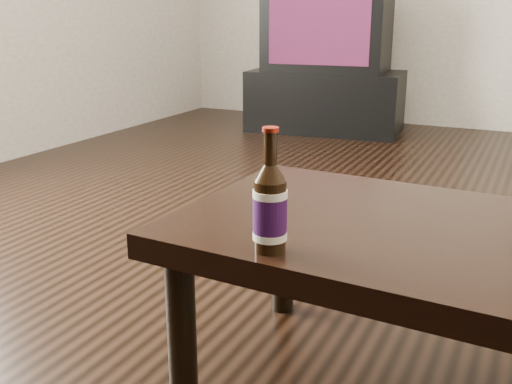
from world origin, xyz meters
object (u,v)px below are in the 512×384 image
at_px(coffee_table, 437,256).
at_px(tv_stand, 325,101).
at_px(tv, 328,26).
at_px(beer_bottle, 270,209).

bearing_deg(coffee_table, tv_stand, 113.57).
bearing_deg(tv, coffee_table, -72.02).
height_order(tv, beer_bottle, tv).
bearing_deg(coffee_table, tv, 113.58).
distance_m(coffee_table, beer_bottle, 0.41).
relative_size(tv_stand, beer_bottle, 4.58).
xyz_separation_m(tv_stand, tv, (0.00, -0.00, 0.55)).
relative_size(tv, coffee_table, 0.77).
relative_size(tv, beer_bottle, 3.75).
height_order(coffee_table, beer_bottle, beer_bottle).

